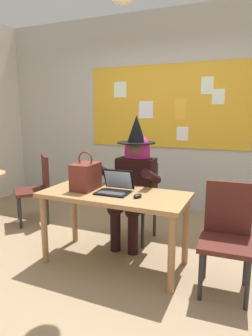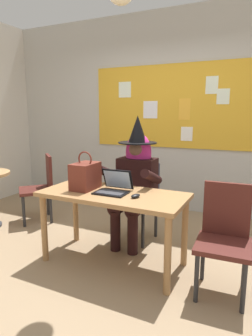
# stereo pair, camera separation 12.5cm
# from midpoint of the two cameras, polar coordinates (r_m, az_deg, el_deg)

# --- Properties ---
(ground_plane) EXTENTS (24.00, 24.00, 0.00)m
(ground_plane) POSITION_cam_midpoint_polar(r_m,az_deg,el_deg) (3.05, -3.57, -17.83)
(ground_plane) COLOR #937A5B
(wall_back_bulletin) EXTENTS (5.59, 2.08, 2.91)m
(wall_back_bulletin) POSITION_cam_midpoint_polar(r_m,az_deg,el_deg) (4.45, 7.15, 10.76)
(wall_back_bulletin) COLOR #B2B2AD
(wall_back_bulletin) RESTS_ON ground
(desk_main) EXTENTS (1.40, 0.67, 0.71)m
(desk_main) POSITION_cam_midpoint_polar(r_m,az_deg,el_deg) (2.79, -3.58, -6.78)
(desk_main) COLOR #A37547
(desk_main) RESTS_ON ground
(chair_at_desk) EXTENTS (0.46, 0.46, 0.89)m
(chair_at_desk) POSITION_cam_midpoint_polar(r_m,az_deg,el_deg) (3.43, 1.45, -5.60)
(chair_at_desk) COLOR #2D3347
(chair_at_desk) RESTS_ON ground
(person_costumed) EXTENTS (0.60, 0.68, 1.43)m
(person_costumed) POSITION_cam_midpoint_polar(r_m,az_deg,el_deg) (3.25, 0.60, -1.27)
(person_costumed) COLOR black
(person_costumed) RESTS_ON ground
(laptop) EXTENTS (0.31, 0.29, 0.21)m
(laptop) POSITION_cam_midpoint_polar(r_m,az_deg,el_deg) (2.77, -3.50, -3.84)
(laptop) COLOR black
(laptop) RESTS_ON desk_main
(computer_mouse) EXTENTS (0.08, 0.12, 0.03)m
(computer_mouse) POSITION_cam_midpoint_polar(r_m,az_deg,el_deg) (2.60, 0.93, -5.47)
(computer_mouse) COLOR black
(computer_mouse) RESTS_ON desk_main
(handbag) EXTENTS (0.20, 0.30, 0.38)m
(handbag) POSITION_cam_midpoint_polar(r_m,az_deg,el_deg) (2.89, -9.13, -1.57)
(handbag) COLOR maroon
(handbag) RESTS_ON desk_main
(chair_spare_by_window) EXTENTS (0.59, 0.59, 0.90)m
(chair_spare_by_window) POSITION_cam_midpoint_polar(r_m,az_deg,el_deg) (4.09, -17.76, -3.23)
(chair_spare_by_window) COLOR #4C1E19
(chair_spare_by_window) RESTS_ON ground
(chair_extra_corner) EXTENTS (0.44, 0.44, 0.90)m
(chair_extra_corner) POSITION_cam_midpoint_polar(r_m,az_deg,el_deg) (2.56, 17.79, -11.73)
(chair_extra_corner) COLOR #4C1E19
(chair_extra_corner) RESTS_ON ground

